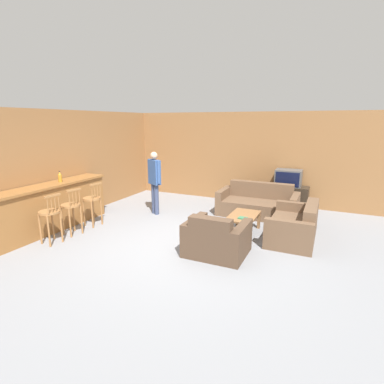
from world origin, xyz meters
The scene contains 16 objects.
ground_plane centered at (0.00, 0.00, 0.00)m, with size 24.00×24.00×0.00m, color gray.
wall_back centered at (0.00, 3.74, 1.30)m, with size 9.40×0.08×2.60m.
wall_left centered at (-3.29, 1.37, 1.30)m, with size 0.08×8.74×2.60m.
bar_counter centered at (-2.96, -0.44, 0.52)m, with size 0.55×2.84×1.03m.
bar_chair_near centered at (-2.35, -0.98, 0.56)m, with size 0.43×0.43×1.00m.
bar_chair_mid centered at (-2.35, -0.45, 0.56)m, with size 0.44×0.44×1.00m.
bar_chair_far centered at (-2.35, 0.16, 0.56)m, with size 0.42×0.42×1.00m.
couch_far centered at (0.89, 2.53, 0.28)m, with size 1.94×0.95×0.80m.
armchair_near centered at (0.74, -0.11, 0.28)m, with size 1.05×0.90×0.78m.
loveseat_right centered at (1.94, 1.23, 0.28)m, with size 0.87×1.53×0.76m.
coffee_table centered at (0.90, 1.11, 0.34)m, with size 0.56×0.97×0.41m.
tv_unit centered at (1.48, 3.41, 0.32)m, with size 1.09×0.46×0.63m.
tv centered at (1.48, 3.41, 0.86)m, with size 0.67×0.47×0.45m.
bottle centered at (-2.94, -0.14, 1.14)m, with size 0.08×0.08×0.24m.
book_on_table centered at (0.95, 0.87, 0.42)m, with size 0.18×0.16×0.03m.
person_by_window centered at (-1.54, 1.53, 0.91)m, with size 0.45×0.31×1.60m.
Camera 1 is at (2.45, -4.82, 2.34)m, focal length 28.00 mm.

